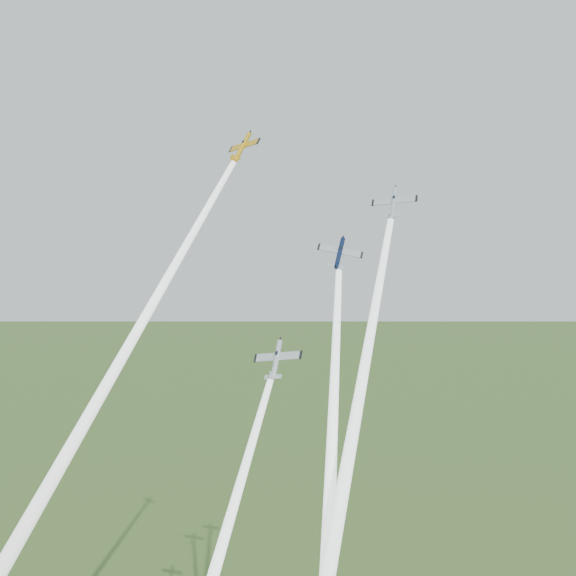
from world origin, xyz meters
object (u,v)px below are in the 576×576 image
(plane_navy, at_px, (340,253))
(plane_silver_right, at_px, (394,203))
(plane_yellow, at_px, (242,147))
(plane_silver_low, at_px, (277,359))

(plane_navy, bearing_deg, plane_silver_right, -2.37)
(plane_yellow, bearing_deg, plane_silver_low, -24.40)
(plane_navy, bearing_deg, plane_yellow, 148.26)
(plane_yellow, relative_size, plane_silver_right, 1.11)
(plane_silver_right, bearing_deg, plane_yellow, 171.37)
(plane_silver_right, relative_size, plane_silver_low, 0.90)
(plane_silver_right, height_order, plane_silver_low, plane_silver_right)
(plane_navy, relative_size, plane_silver_low, 0.89)
(plane_yellow, distance_m, plane_silver_right, 28.56)
(plane_yellow, bearing_deg, plane_silver_right, 17.07)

